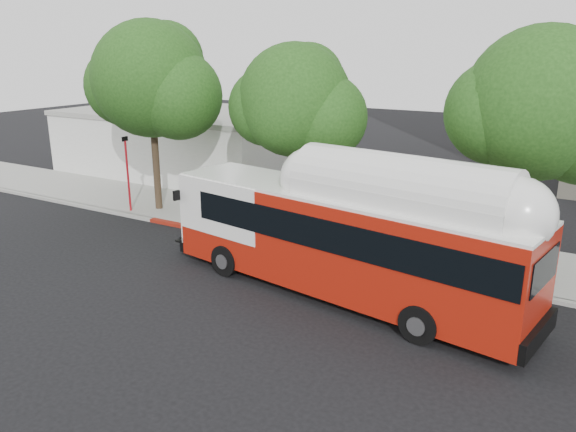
{
  "coord_description": "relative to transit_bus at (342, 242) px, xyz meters",
  "views": [
    {
      "loc": [
        11.39,
        -15.79,
        8.37
      ],
      "look_at": [
        0.41,
        3.0,
        1.79
      ],
      "focal_mm": 35.0,
      "sensor_mm": 36.0,
      "label": 1
    }
  ],
  "objects": [
    {
      "name": "ground",
      "position": [
        -3.86,
        -0.79,
        -1.97
      ],
      "size": [
        120.0,
        120.0,
        0.0
      ],
      "primitive_type": "plane",
      "color": "black",
      "rests_on": "ground"
    },
    {
      "name": "low_commercial_bldg",
      "position": [
        -17.86,
        13.21,
        0.18
      ],
      "size": [
        16.2,
        10.2,
        4.25
      ],
      "color": "silver",
      "rests_on": "ground"
    },
    {
      "name": "sidewalk",
      "position": [
        -3.86,
        5.71,
        -1.89
      ],
      "size": [
        60.0,
        5.0,
        0.15
      ],
      "primitive_type": "cube",
      "color": "gray",
      "rests_on": "ground"
    },
    {
      "name": "street_tree_left",
      "position": [
        -12.38,
        4.77,
        4.64
      ],
      "size": [
        6.67,
        5.8,
        9.74
      ],
      "color": "#2D2116",
      "rests_on": "ground"
    },
    {
      "name": "red_curb_segment",
      "position": [
        -6.86,
        3.11,
        -1.89
      ],
      "size": [
        10.0,
        0.32,
        0.16
      ],
      "primitive_type": "cube",
      "color": "maroon",
      "rests_on": "ground"
    },
    {
      "name": "transit_bus",
      "position": [
        0.0,
        0.0,
        0.0
      ],
      "size": [
        14.46,
        4.93,
        4.21
      ],
      "rotation": [
        0.0,
        0.0,
        -0.16
      ],
      "color": "#9F180B",
      "rests_on": "ground"
    },
    {
      "name": "signal_pole",
      "position": [
        -13.83,
        3.62,
        0.1
      ],
      "size": [
        0.11,
        0.38,
        4.04
      ],
      "color": "red",
      "rests_on": "ground"
    },
    {
      "name": "street_tree_mid",
      "position": [
        -4.45,
        5.27,
        3.94
      ],
      "size": [
        5.75,
        5.0,
        8.62
      ],
      "color": "#2D2116",
      "rests_on": "ground"
    },
    {
      "name": "curb_strip",
      "position": [
        -3.86,
        3.11,
        -1.89
      ],
      "size": [
        60.0,
        0.3,
        0.15
      ],
      "primitive_type": "cube",
      "color": "gray",
      "rests_on": "ground"
    },
    {
      "name": "street_tree_right",
      "position": [
        5.58,
        5.07,
        4.29
      ],
      "size": [
        6.21,
        5.4,
        9.18
      ],
      "color": "#2D2116",
      "rests_on": "ground"
    }
  ]
}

